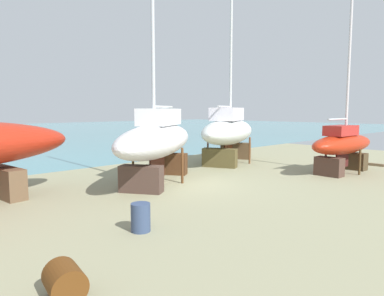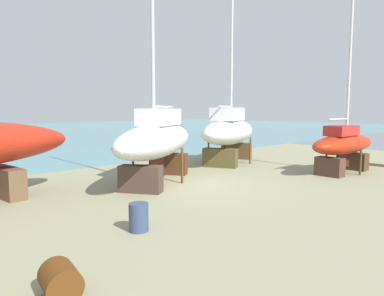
{
  "view_description": "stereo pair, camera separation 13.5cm",
  "coord_description": "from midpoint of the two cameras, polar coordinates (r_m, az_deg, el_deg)",
  "views": [
    {
      "loc": [
        -11.02,
        -11.97,
        3.5
      ],
      "look_at": [
        1.4,
        0.89,
        1.57
      ],
      "focal_mm": 32.85,
      "sensor_mm": 36.0,
      "label": 1
    },
    {
      "loc": [
        -10.93,
        -12.07,
        3.5
      ],
      "look_at": [
        1.4,
        0.89,
        1.57
      ],
      "focal_mm": 32.85,
      "sensor_mm": 36.0,
      "label": 2
    }
  ],
  "objects": [
    {
      "name": "timber_long_fore",
      "position": [
        25.01,
        27.36,
        -2.38
      ],
      "size": [
        0.22,
        1.56,
        0.16
      ],
      "primitive_type": "cube",
      "rotation": [
        0.0,
        0.0,
        1.58
      ],
      "color": "#7B664C",
      "rests_on": "ground"
    },
    {
      "name": "sailboat_large_starboard",
      "position": [
        17.05,
        -5.46,
        1.31
      ],
      "size": [
        8.58,
        6.73,
        12.47
      ],
      "rotation": [
        0.0,
        0.0,
        3.72
      ],
      "color": "#48342C",
      "rests_on": "ground"
    },
    {
      "name": "worker",
      "position": [
        25.33,
        24.43,
        -0.41
      ],
      "size": [
        0.41,
        0.5,
        1.62
      ],
      "rotation": [
        0.0,
        0.0,
        0.45
      ],
      "color": "gold",
      "rests_on": "ground"
    },
    {
      "name": "ground_plane",
      "position": [
        14.41,
        8.02,
        -7.95
      ],
      "size": [
        43.89,
        43.89,
        0.0
      ],
      "primitive_type": "plane",
      "color": "gray"
    },
    {
      "name": "sailboat_small_center",
      "position": [
        23.46,
        6.19,
        2.69
      ],
      "size": [
        8.55,
        5.87,
        12.98
      ],
      "rotation": [
        0.0,
        0.0,
        0.44
      ],
      "color": "brown",
      "rests_on": "ground"
    },
    {
      "name": "barrel_tipped_center",
      "position": [
        7.37,
        -20.05,
        -19.59
      ],
      "size": [
        0.8,
        0.89,
        0.68
      ],
      "primitive_type": "cylinder",
      "rotation": [
        1.57,
        0.0,
        2.97
      ],
      "color": "#583011",
      "rests_on": "ground"
    },
    {
      "name": "sailboat_far_slipway",
      "position": [
        21.29,
        23.52,
        0.51
      ],
      "size": [
        6.08,
        2.06,
        10.88
      ],
      "rotation": [
        0.0,
        0.0,
        -0.03
      ],
      "color": "#423320",
      "rests_on": "ground"
    },
    {
      "name": "barrel_by_slipway",
      "position": [
        10.45,
        -8.29,
        -11.06
      ],
      "size": [
        0.77,
        0.77,
        0.83
      ],
      "primitive_type": "cylinder",
      "rotation": [
        0.0,
        0.0,
        2.11
      ],
      "color": "#334464",
      "rests_on": "ground"
    }
  ]
}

